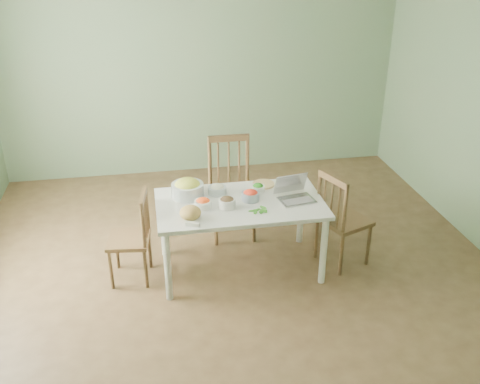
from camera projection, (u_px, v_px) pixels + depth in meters
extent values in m
cube|color=#43301D|center=(235.00, 273.00, 5.05)|extent=(5.00, 5.00, 0.00)
cube|color=gray|center=(200.00, 69.00, 6.66)|extent=(5.00, 0.00, 2.70)
cube|color=gray|center=(336.00, 344.00, 2.25)|extent=(5.00, 0.00, 2.70)
ellipsoid|color=tan|center=(190.00, 213.00, 4.52)|extent=(0.21, 0.21, 0.12)
cube|color=silver|center=(193.00, 224.00, 4.43)|extent=(0.12, 0.08, 0.03)
cylinder|color=#DEBD79|center=(264.00, 184.00, 5.14)|extent=(0.25, 0.25, 0.02)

